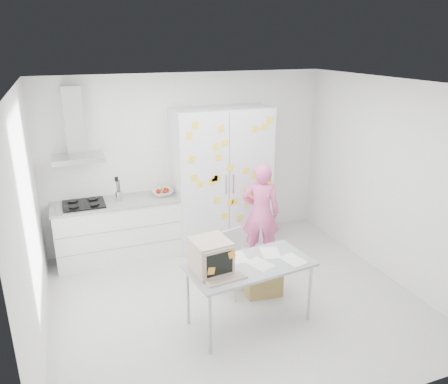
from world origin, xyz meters
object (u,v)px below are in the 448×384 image
object	(u,v)px
person	(261,213)
cardboard_box	(262,279)
chair	(235,258)
desk	(226,261)

from	to	relation	value
person	cardboard_box	size ratio (longest dim) A/B	3.09
person	chair	world-z (taller)	person
desk	person	bearing A→B (deg)	44.98
person	cardboard_box	world-z (taller)	person
desk	chair	world-z (taller)	desk
person	desk	xyz separation A→B (m)	(-1.07, -1.37, 0.10)
person	chair	bearing A→B (deg)	69.00
chair	cardboard_box	size ratio (longest dim) A/B	1.72
person	desk	bearing A→B (deg)	76.25
desk	cardboard_box	distance (m)	1.10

